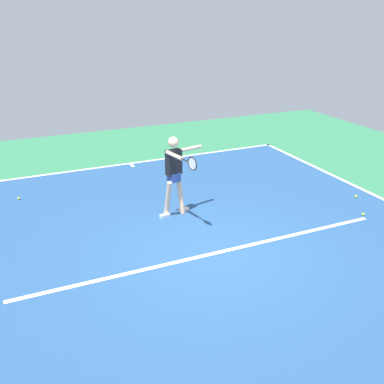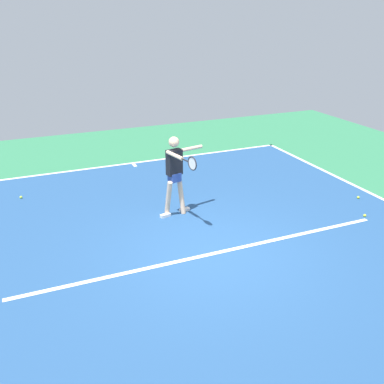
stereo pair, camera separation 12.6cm
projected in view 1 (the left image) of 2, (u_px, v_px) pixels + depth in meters
The scene contains 9 objects.
ground_plane at pixel (213, 251), 8.36m from camera, with size 20.00×20.00×0.00m, color #2D754C.
court_surface at pixel (213, 251), 8.36m from camera, with size 10.10×11.57×0.00m, color navy.
court_line_baseline_near at pixel (130, 163), 13.21m from camera, with size 10.10×0.10×0.01m, color white.
court_line_service at pixel (215, 253), 8.28m from camera, with size 7.57×0.10×0.01m, color white.
court_line_centre_mark at pixel (132, 165), 13.04m from camera, with size 0.10×0.30×0.01m, color white.
tennis_player at pixel (175, 171), 9.46m from camera, with size 1.11×1.28×1.85m.
tennis_ball_centre_court at pixel (356, 196), 10.76m from camera, with size 0.07×0.07×0.07m, color #CCE033.
tennis_ball_far_corner at pixel (363, 214), 9.81m from camera, with size 0.07×0.07×0.07m, color #CCE033.
tennis_ball_by_baseline at pixel (19, 198), 10.65m from camera, with size 0.07×0.07×0.07m, color #C6E53D.
Camera 1 is at (3.29, 6.49, 4.30)m, focal length 40.19 mm.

